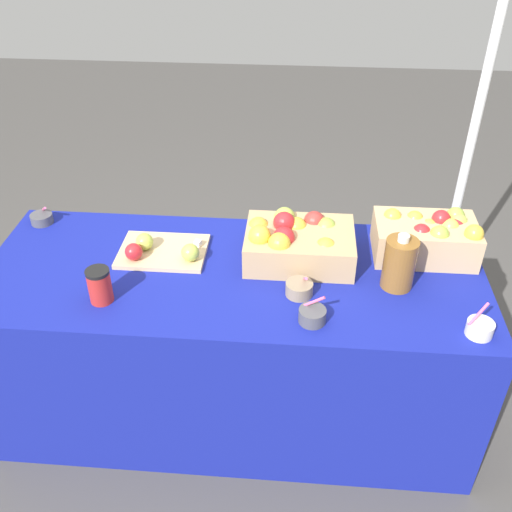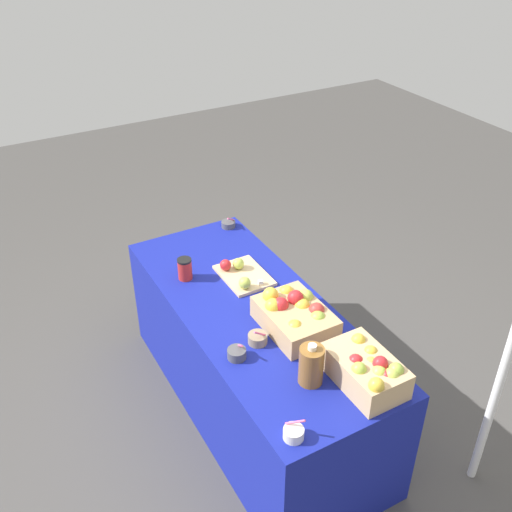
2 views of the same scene
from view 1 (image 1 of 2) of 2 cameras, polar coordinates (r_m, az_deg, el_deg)
name	(u,v)px [view 1 (image 1 of 2)]	position (r m, az deg, el deg)	size (l,w,h in m)	color
ground_plane	(236,403)	(2.70, -1.93, -14.21)	(10.00, 10.00, 0.00)	#474442
table	(235,343)	(2.43, -2.11, -8.52)	(1.90, 0.76, 0.74)	navy
apple_crate_left	(428,236)	(2.34, 16.51, 1.91)	(0.39, 0.24, 0.18)	tan
apple_crate_middle	(297,241)	(2.23, 4.06, 1.45)	(0.41, 0.30, 0.18)	tan
cutting_board_front	(161,250)	(2.29, -9.31, 0.56)	(0.34, 0.25, 0.09)	#D1B284
sample_bowl_near	(299,288)	(2.08, 4.28, -3.20)	(0.10, 0.10, 0.10)	gray
sample_bowl_mid	(312,315)	(1.97, 5.55, -5.81)	(0.09, 0.09, 0.10)	#4C4C51
sample_bowl_far	(42,218)	(2.63, -20.29, 3.49)	(0.09, 0.09, 0.09)	#4C4C51
sample_bowl_extra	(480,328)	(2.04, 21.11, -6.62)	(0.09, 0.09, 0.10)	silver
cider_jug	(399,263)	(2.13, 13.89, -0.70)	(0.12, 0.12, 0.22)	brown
coffee_cup	(100,286)	(2.09, -15.10, -2.81)	(0.08, 0.08, 0.13)	red
tent_pole	(473,135)	(2.85, 20.51, 11.06)	(0.04, 0.04, 1.98)	white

